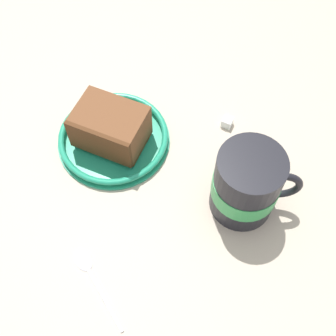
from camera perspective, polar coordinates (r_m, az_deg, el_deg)
ground_plane at (r=61.45cm, az=-5.55°, el=-4.84°), size 153.62×153.62×3.42cm
small_plate at (r=64.14cm, az=-7.05°, el=3.87°), size 16.23×16.23×1.68cm
cake_slice at (r=61.59cm, az=-7.46°, el=5.22°), size 7.06×9.47×5.94cm
tea_mug at (r=55.56cm, az=10.18°, el=-2.10°), size 8.52×10.94×10.67cm
teaspoon at (r=56.49cm, az=-10.11°, el=-13.08°), size 7.57×10.20×0.80cm
sugar_cube at (r=65.99cm, az=7.66°, el=5.91°), size 1.49×1.49×1.44cm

